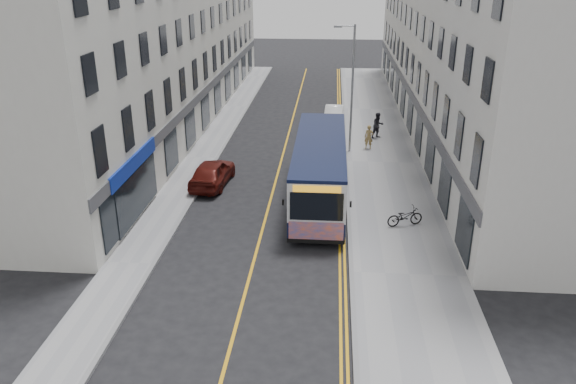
% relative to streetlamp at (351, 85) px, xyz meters
% --- Properties ---
extents(ground, '(140.00, 140.00, 0.00)m').
position_rel_streetlamp_xyz_m(ground, '(-4.17, -14.00, -4.38)').
color(ground, black).
rests_on(ground, ground).
extents(pavement_east, '(4.50, 64.00, 0.12)m').
position_rel_streetlamp_xyz_m(pavement_east, '(2.08, -2.00, -4.32)').
color(pavement_east, gray).
rests_on(pavement_east, ground).
extents(pavement_west, '(2.00, 64.00, 0.12)m').
position_rel_streetlamp_xyz_m(pavement_west, '(-9.17, -2.00, -4.32)').
color(pavement_west, gray).
rests_on(pavement_west, ground).
extents(kerb_east, '(0.18, 64.00, 0.13)m').
position_rel_streetlamp_xyz_m(kerb_east, '(-0.17, -2.00, -4.32)').
color(kerb_east, slate).
rests_on(kerb_east, ground).
extents(kerb_west, '(0.18, 64.00, 0.13)m').
position_rel_streetlamp_xyz_m(kerb_west, '(-8.17, -2.00, -4.32)').
color(kerb_west, slate).
rests_on(kerb_west, ground).
extents(road_centre_line, '(0.12, 64.00, 0.01)m').
position_rel_streetlamp_xyz_m(road_centre_line, '(-4.17, -2.00, -4.38)').
color(road_centre_line, orange).
rests_on(road_centre_line, ground).
extents(road_dbl_yellow_inner, '(0.10, 64.00, 0.01)m').
position_rel_streetlamp_xyz_m(road_dbl_yellow_inner, '(-0.62, -2.00, -4.38)').
color(road_dbl_yellow_inner, orange).
rests_on(road_dbl_yellow_inner, ground).
extents(road_dbl_yellow_outer, '(0.10, 64.00, 0.01)m').
position_rel_streetlamp_xyz_m(road_dbl_yellow_outer, '(-0.42, -2.00, -4.38)').
color(road_dbl_yellow_outer, orange).
rests_on(road_dbl_yellow_outer, ground).
extents(terrace_east, '(6.00, 46.00, 13.00)m').
position_rel_streetlamp_xyz_m(terrace_east, '(7.33, 7.00, 2.12)').
color(terrace_east, silver).
rests_on(terrace_east, ground).
extents(terrace_west, '(6.00, 46.00, 13.00)m').
position_rel_streetlamp_xyz_m(terrace_west, '(-13.17, 7.00, 2.12)').
color(terrace_west, silver).
rests_on(terrace_west, ground).
extents(streetlamp, '(1.32, 0.18, 8.00)m').
position_rel_streetlamp_xyz_m(streetlamp, '(0.00, 0.00, 0.00)').
color(streetlamp, gray).
rests_on(streetlamp, ground).
extents(city_bus, '(2.56, 10.95, 3.18)m').
position_rel_streetlamp_xyz_m(city_bus, '(-1.65, -7.84, -2.64)').
color(city_bus, black).
rests_on(city_bus, ground).
extents(bicycle, '(1.83, 1.12, 0.91)m').
position_rel_streetlamp_xyz_m(bicycle, '(2.37, -10.83, -3.81)').
color(bicycle, black).
rests_on(bicycle, pavement_east).
extents(pedestrian_near, '(0.62, 0.45, 1.56)m').
position_rel_streetlamp_xyz_m(pedestrian_near, '(1.31, 0.55, -3.48)').
color(pedestrian_near, olive).
rests_on(pedestrian_near, pavement_east).
extents(pedestrian_far, '(1.07, 1.00, 1.76)m').
position_rel_streetlamp_xyz_m(pedestrian_far, '(2.06, 3.07, -3.38)').
color(pedestrian_far, black).
rests_on(pedestrian_far, pavement_east).
extents(car_white, '(1.58, 3.93, 1.27)m').
position_rel_streetlamp_xyz_m(car_white, '(-0.97, 7.06, -3.75)').
color(car_white, white).
rests_on(car_white, ground).
extents(car_maroon, '(2.10, 4.44, 1.47)m').
position_rel_streetlamp_xyz_m(car_maroon, '(-7.57, -6.25, -3.65)').
color(car_maroon, '#50120D').
rests_on(car_maroon, ground).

